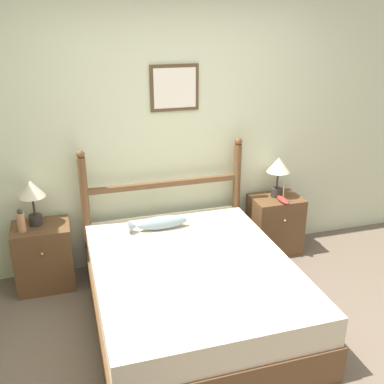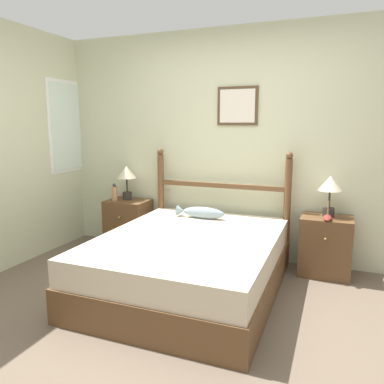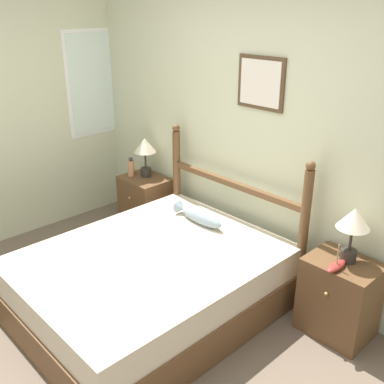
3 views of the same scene
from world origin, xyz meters
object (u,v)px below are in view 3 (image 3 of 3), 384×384
(nightstand_left, at_px, (146,204))
(model_boat, at_px, (336,266))
(bed, at_px, (151,283))
(table_lamp_left, at_px, (145,149))
(fish_pillow, at_px, (199,216))
(nightstand_right, at_px, (339,297))
(table_lamp_right, at_px, (353,223))
(bottle, at_px, (131,167))

(nightstand_left, relative_size, model_boat, 2.81)
(bed, distance_m, table_lamp_left, 1.61)
(table_lamp_left, relative_size, fish_pillow, 0.77)
(model_boat, xyz_separation_m, fish_pillow, (-1.28, -0.08, -0.04))
(table_lamp_left, bearing_deg, fish_pillow, -13.19)
(nightstand_right, height_order, table_lamp_right, table_lamp_right)
(table_lamp_left, height_order, model_boat, table_lamp_left)
(nightstand_right, bearing_deg, table_lamp_left, 178.87)
(table_lamp_left, bearing_deg, table_lamp_right, -0.42)
(bed, xyz_separation_m, fish_pillow, (-0.13, 0.64, 0.33))
(bed, distance_m, nightstand_left, 1.42)
(bottle, bearing_deg, nightstand_right, 1.51)
(table_lamp_left, distance_m, bottle, 0.26)
(table_lamp_left, bearing_deg, bed, -37.05)
(bottle, bearing_deg, bed, -31.20)
(table_lamp_right, bearing_deg, nightstand_right, -106.27)
(model_boat, height_order, fish_pillow, model_boat)
(nightstand_left, xyz_separation_m, bottle, (-0.14, -0.06, 0.39))
(nightstand_right, relative_size, table_lamp_right, 1.46)
(nightstand_left, distance_m, table_lamp_right, 2.37)
(nightstand_right, height_order, fish_pillow, fish_pillow)
(nightstand_right, xyz_separation_m, bottle, (-2.43, -0.06, 0.39))
(nightstand_left, relative_size, nightstand_right, 1.00)
(nightstand_right, distance_m, fish_pillow, 1.32)
(table_lamp_right, distance_m, fish_pillow, 1.34)
(bottle, distance_m, fish_pillow, 1.17)
(bottle, xyz_separation_m, fish_pillow, (1.16, -0.14, -0.11))
(bottle, distance_m, model_boat, 2.44)
(nightstand_right, distance_m, table_lamp_right, 0.60)
(nightstand_left, height_order, table_lamp_right, table_lamp_right)
(model_boat, bearing_deg, table_lamp_right, 88.73)
(bed, height_order, table_lamp_left, table_lamp_left)
(nightstand_left, height_order, bottle, bottle)
(nightstand_right, distance_m, model_boat, 0.35)
(nightstand_right, bearing_deg, nightstand_left, 180.00)
(nightstand_left, bearing_deg, bed, -36.33)
(model_boat, bearing_deg, table_lamp_left, 175.86)
(bed, height_order, fish_pillow, fish_pillow)
(table_lamp_left, distance_m, fish_pillow, 1.12)
(bed, relative_size, table_lamp_left, 4.73)
(nightstand_left, bearing_deg, fish_pillow, -11.13)
(nightstand_left, relative_size, fish_pillow, 1.12)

